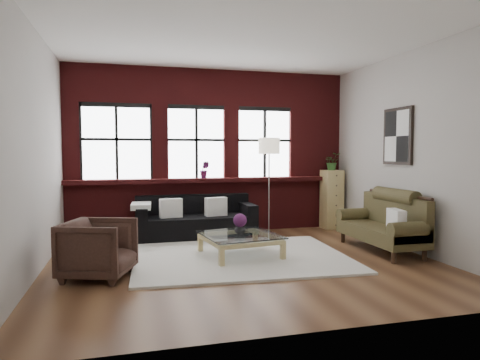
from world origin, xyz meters
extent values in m
plane|color=#54341F|center=(0.00, 0.00, 0.00)|extent=(5.50, 5.50, 0.00)
plane|color=white|center=(0.00, 0.00, 3.20)|extent=(5.50, 5.50, 0.00)
plane|color=#B1ACA4|center=(0.00, 2.50, 1.60)|extent=(5.50, 0.00, 5.50)
plane|color=#B1ACA4|center=(0.00, -2.50, 1.60)|extent=(5.50, 0.00, 5.50)
plane|color=#B1ACA4|center=(-2.75, 0.00, 1.60)|extent=(0.00, 5.00, 5.00)
plane|color=#B1ACA4|center=(2.75, 0.00, 1.60)|extent=(0.00, 5.00, 5.00)
cube|color=#581416|center=(0.00, 2.35, 1.04)|extent=(5.50, 0.30, 0.08)
cube|color=beige|center=(0.01, 0.22, 0.02)|extent=(3.27, 2.64, 0.03)
cube|color=white|center=(-0.87, 1.80, 0.58)|extent=(0.42, 0.20, 0.34)
cube|color=white|center=(-0.04, 1.80, 0.58)|extent=(0.42, 0.21, 0.34)
cube|color=white|center=(2.22, -0.43, 0.57)|extent=(0.20, 0.40, 0.34)
imported|color=#322019|center=(-1.98, -0.30, 0.37)|extent=(1.03, 1.01, 0.74)
imported|color=#B2B2B2|center=(0.02, 0.29, 0.43)|extent=(0.17, 0.17, 0.17)
sphere|color=#541C51|center=(0.02, 0.29, 0.56)|extent=(0.20, 0.20, 0.20)
cube|color=tan|center=(2.48, 2.15, 0.61)|extent=(0.37, 0.37, 1.21)
imported|color=#2D5923|center=(2.48, 2.15, 1.39)|extent=(0.34, 0.30, 0.36)
imported|color=#541C51|center=(-0.16, 2.32, 1.25)|extent=(0.21, 0.19, 0.33)
camera|label=1|loc=(-1.61, -5.89, 1.59)|focal=32.00mm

